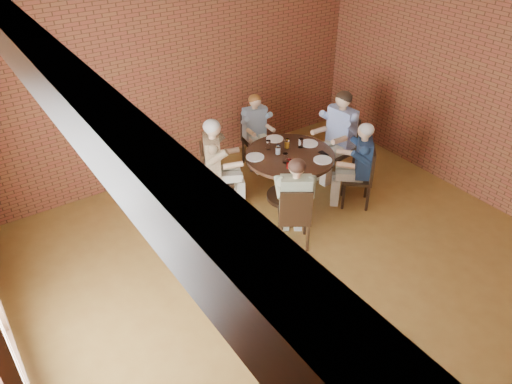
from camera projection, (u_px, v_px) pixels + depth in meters
floor at (319, 292)px, 5.89m from camera, size 7.00×7.00×0.00m
wall_back at (172, 68)px, 7.35m from camera, size 7.00×0.00×7.00m
ceiling_beam at (38, 61)px, 2.92m from camera, size 0.22×6.90×0.26m
dining_table at (289, 168)px, 7.24m from camera, size 1.29×1.29×0.75m
chair_a at (341, 144)px, 7.85m from camera, size 0.51×0.51×0.98m
diner_a at (338, 135)px, 7.70m from camera, size 0.76×0.65×1.41m
chair_b at (254, 137)px, 8.13m from camera, size 0.42×0.42×0.88m
diner_b at (256, 132)px, 8.01m from camera, size 0.54×0.63×1.23m
chair_c at (211, 175)px, 7.09m from camera, size 0.59×0.59×0.95m
diner_c at (217, 164)px, 7.01m from camera, size 0.84×0.78×1.36m
chair_d at (295, 215)px, 6.31m from camera, size 0.56×0.56×0.91m
diner_d at (295, 202)px, 6.30m from camera, size 0.76×0.79×1.29m
chair_e at (363, 174)px, 7.14m from camera, size 0.57×0.57×0.91m
diner_e at (358, 165)px, 7.06m from camera, size 0.80×0.79×1.29m
plate_a at (309, 143)px, 7.37m from camera, size 0.26×0.26×0.01m
plate_b at (275, 139)px, 7.49m from camera, size 0.26×0.26×0.01m
plate_c at (255, 157)px, 7.03m from camera, size 0.26×0.26×0.01m
plate_d at (323, 160)px, 6.96m from camera, size 0.26×0.26×0.01m
glass_a at (301, 143)px, 7.25m from camera, size 0.07×0.07×0.14m
glass_b at (287, 144)px, 7.23m from camera, size 0.07×0.07×0.14m
glass_c at (268, 145)px, 7.20m from camera, size 0.07×0.07×0.14m
glass_d at (278, 150)px, 7.08m from camera, size 0.07×0.07×0.14m
glass_e at (285, 158)px, 6.88m from camera, size 0.07×0.07×0.14m
glass_f at (289, 164)px, 6.75m from camera, size 0.07×0.07×0.14m
smartphone at (323, 154)px, 7.12m from camera, size 0.08×0.16×0.01m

